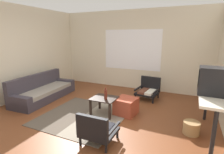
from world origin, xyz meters
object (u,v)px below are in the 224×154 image
at_px(coffee_table, 104,101).
at_px(glass_bottle, 106,95).
at_px(console_shelf, 212,96).
at_px(clay_vase, 212,81).
at_px(ottoman_orange, 126,106).
at_px(wicker_basket, 191,128).
at_px(couch, 43,91).
at_px(armchair_striped_foreground, 97,130).
at_px(crt_television, 215,81).
at_px(armchair_by_window, 148,89).

bearing_deg(coffee_table, glass_bottle, -46.34).
bearing_deg(console_shelf, clay_vase, 90.00).
xyz_separation_m(coffee_table, ottoman_orange, (0.47, 0.22, -0.13)).
relative_size(ottoman_orange, wicker_basket, 1.56).
distance_m(couch, wicker_basket, 4.06).
relative_size(armchair_striped_foreground, console_shelf, 0.35).
height_order(coffee_table, crt_television, crt_television).
distance_m(armchair_striped_foreground, wicker_basket, 1.81).
distance_m(crt_television, glass_bottle, 2.18).
relative_size(armchair_striped_foreground, crt_television, 1.20).
bearing_deg(crt_television, clay_vase, 89.66).
distance_m(armchair_striped_foreground, crt_television, 2.11).
xyz_separation_m(couch, wicker_basket, (4.05, -0.26, -0.10)).
xyz_separation_m(ottoman_orange, console_shelf, (1.71, -0.30, 0.60)).
bearing_deg(clay_vase, couch, -179.01).
relative_size(console_shelf, wicker_basket, 5.50).
xyz_separation_m(couch, console_shelf, (4.32, -0.27, 0.58)).
bearing_deg(console_shelf, wicker_basket, 179.02).
xyz_separation_m(couch, clay_vase, (4.32, 0.07, 0.78)).
distance_m(couch, crt_television, 4.43).
xyz_separation_m(couch, ottoman_orange, (2.61, 0.03, -0.03)).
distance_m(armchair_by_window, clay_vase, 2.09).
bearing_deg(crt_television, armchair_striped_foreground, -154.27).
relative_size(armchair_by_window, clay_vase, 2.38).
height_order(ottoman_orange, console_shelf, console_shelf).
distance_m(armchair_striped_foreground, clay_vase, 2.34).
height_order(coffee_table, glass_bottle, glass_bottle).
relative_size(armchair_striped_foreground, glass_bottle, 2.07).
bearing_deg(ottoman_orange, crt_television, -16.27).
xyz_separation_m(armchair_by_window, crt_television, (1.48, -1.82, 0.85)).
xyz_separation_m(armchair_by_window, armchair_striped_foreground, (-0.25, -2.66, -0.00)).
bearing_deg(ottoman_orange, armchair_striped_foreground, -91.46).
bearing_deg(couch, wicker_basket, -3.74).
relative_size(armchair_by_window, console_shelf, 0.40).
bearing_deg(armchair_by_window, couch, -154.36).
bearing_deg(ottoman_orange, couch, -179.29).
relative_size(armchair_by_window, wicker_basket, 2.20).
height_order(coffee_table, clay_vase, clay_vase).
bearing_deg(couch, ottoman_orange, 0.71).
relative_size(console_shelf, crt_television, 3.38).
bearing_deg(wicker_basket, console_shelf, -0.98).
bearing_deg(console_shelf, armchair_striped_foreground, -149.32).
xyz_separation_m(armchair_striped_foreground, clay_vase, (1.74, 1.38, 0.73)).
relative_size(glass_bottle, wicker_basket, 0.94).
bearing_deg(armchair_striped_foreground, clay_vase, 38.35).
relative_size(clay_vase, glass_bottle, 0.98).
relative_size(ottoman_orange, glass_bottle, 1.66).
distance_m(crt_television, clay_vase, 0.55).
bearing_deg(glass_bottle, console_shelf, 0.31).
height_order(crt_television, wicker_basket, crt_television).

